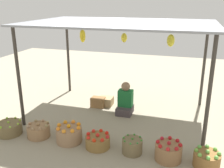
{
  "coord_description": "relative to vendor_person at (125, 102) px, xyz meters",
  "views": [
    {
      "loc": [
        1.47,
        -5.48,
        2.63
      ],
      "look_at": [
        0.0,
        -0.62,
        0.95
      ],
      "focal_mm": 41.36,
      "sensor_mm": 36.0,
      "label": 1
    }
  ],
  "objects": [
    {
      "name": "basket_red_apples",
      "position": [
        1.17,
        -1.63,
        -0.14
      ],
      "size": [
        0.46,
        0.46,
        0.35
      ],
      "color": "#8E6643",
      "rests_on": "ground"
    },
    {
      "name": "ground_plane",
      "position": [
        -0.12,
        -0.08,
        -0.3
      ],
      "size": [
        14.0,
        14.0,
        0.0
      ],
      "primitive_type": "plane",
      "color": "gray"
    },
    {
      "name": "basket_red_tomatoes",
      "position": [
        -0.12,
        -1.61,
        -0.18
      ],
      "size": [
        0.46,
        0.46,
        0.28
      ],
      "color": "olive",
      "rests_on": "ground"
    },
    {
      "name": "basket_green_apples",
      "position": [
        1.79,
        -1.64,
        -0.16
      ],
      "size": [
        0.43,
        0.43,
        0.31
      ],
      "color": "olive",
      "rests_on": "ground"
    },
    {
      "name": "wooden_crate_near_vendor",
      "position": [
        -0.61,
        0.34,
        -0.19
      ],
      "size": [
        0.36,
        0.32,
        0.21
      ],
      "primitive_type": "cube",
      "color": "tan",
      "rests_on": "ground"
    },
    {
      "name": "wooden_crate_stacked_rear",
      "position": [
        -0.76,
        0.18,
        -0.18
      ],
      "size": [
        0.34,
        0.25,
        0.24
      ],
      "primitive_type": "cube",
      "color": "olive",
      "rests_on": "ground"
    },
    {
      "name": "basket_limes",
      "position": [
        -2.02,
        -1.66,
        -0.18
      ],
      "size": [
        0.51,
        0.51,
        0.28
      ],
      "color": "brown",
      "rests_on": "ground"
    },
    {
      "name": "market_stall_structure",
      "position": [
        -0.12,
        -0.07,
        1.74
      ],
      "size": [
        4.02,
        2.61,
        2.16
      ],
      "color": "#38332D",
      "rests_on": "ground"
    },
    {
      "name": "vendor_person",
      "position": [
        0.0,
        0.0,
        0.0
      ],
      "size": [
        0.36,
        0.44,
        0.78
      ],
      "color": "#463D41",
      "rests_on": "ground"
    },
    {
      "name": "basket_oranges",
      "position": [
        -0.72,
        -1.58,
        -0.14
      ],
      "size": [
        0.5,
        0.5,
        0.37
      ],
      "color": "#997655",
      "rests_on": "ground"
    },
    {
      "name": "basket_potatoes",
      "position": [
        -1.39,
        -1.59,
        -0.17
      ],
      "size": [
        0.45,
        0.45,
        0.3
      ],
      "color": "#95704C",
      "rests_on": "ground"
    },
    {
      "name": "basket_green_chilies",
      "position": [
        0.53,
        -1.61,
        -0.16
      ],
      "size": [
        0.36,
        0.36,
        0.3
      ],
      "color": "brown",
      "rests_on": "ground"
    }
  ]
}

